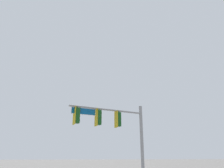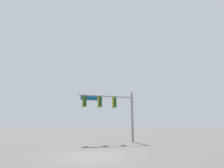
# 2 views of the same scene
# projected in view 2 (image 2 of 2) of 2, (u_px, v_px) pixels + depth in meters

# --- Properties ---
(ground_plane) EXTENTS (400.00, 400.00, 0.00)m
(ground_plane) POSITION_uv_depth(u_px,v_px,m) (91.00, 157.00, 10.11)
(ground_plane) COLOR #514F4C
(signal_pole_near) EXTENTS (6.26, 1.17, 5.58)m
(signal_pole_near) POSITION_uv_depth(u_px,v_px,m) (113.00, 107.00, 19.51)
(signal_pole_near) COLOR gray
(signal_pole_near) RESTS_ON ground_plane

